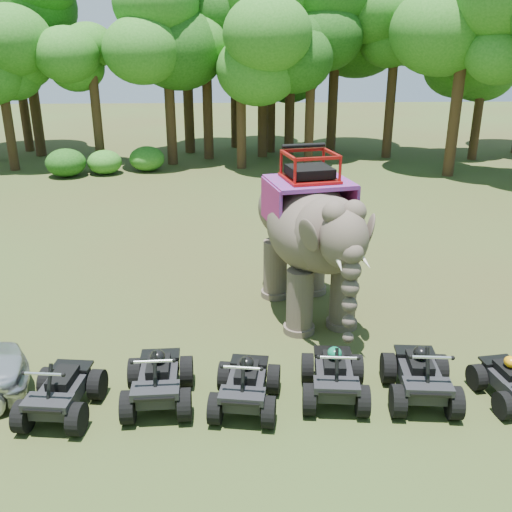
% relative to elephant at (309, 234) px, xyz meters
% --- Properties ---
extents(ground, '(110.00, 110.00, 0.00)m').
position_rel_elephant_xyz_m(ground, '(-1.40, -2.01, -2.18)').
color(ground, '#47381E').
rests_on(ground, ground).
extents(elephant, '(3.30, 5.55, 4.36)m').
position_rel_elephant_xyz_m(elephant, '(0.00, 0.00, 0.00)').
color(elephant, brown).
rests_on(elephant, ground).
extents(atv_0, '(1.47, 1.88, 1.29)m').
position_rel_elephant_xyz_m(atv_0, '(-5.32, -4.31, -1.53)').
color(atv_0, black).
rests_on(atv_0, ground).
extents(atv_1, '(1.39, 1.86, 1.35)m').
position_rel_elephant_xyz_m(atv_1, '(-3.48, -4.02, -1.51)').
color(atv_1, black).
rests_on(atv_1, ground).
extents(atv_2, '(1.51, 1.90, 1.28)m').
position_rel_elephant_xyz_m(atv_2, '(-1.75, -4.24, -1.54)').
color(atv_2, black).
rests_on(atv_2, ground).
extents(atv_3, '(1.45, 1.87, 1.30)m').
position_rel_elephant_xyz_m(atv_3, '(0.05, -3.99, -1.53)').
color(atv_3, black).
rests_on(atv_3, ground).
extents(atv_4, '(1.51, 1.95, 1.35)m').
position_rel_elephant_xyz_m(atv_4, '(1.78, -4.12, -1.50)').
color(atv_4, black).
rests_on(atv_4, ground).
extents(tree_0, '(5.38, 5.38, 7.69)m').
position_rel_elephant_xyz_m(tree_0, '(-1.40, 18.10, 1.67)').
color(tree_0, '#195114').
rests_on(tree_0, ground).
extents(tree_1, '(5.42, 5.42, 7.75)m').
position_rel_elephant_xyz_m(tree_1, '(2.48, 18.83, 1.69)').
color(tree_1, '#195114').
rests_on(tree_1, ground).
extents(tree_2, '(6.10, 6.10, 8.71)m').
position_rel_elephant_xyz_m(tree_2, '(7.58, 20.90, 2.18)').
color(tree_2, '#195114').
rests_on(tree_2, ground).
extents(tree_3, '(6.44, 6.44, 9.20)m').
position_rel_elephant_xyz_m(tree_3, '(9.60, 15.78, 2.42)').
color(tree_3, '#195114').
rests_on(tree_3, ground).
extents(tree_28, '(5.04, 5.04, 7.20)m').
position_rel_elephant_xyz_m(tree_28, '(-14.03, 18.14, 1.42)').
color(tree_28, '#195114').
rests_on(tree_28, ground).
extents(tree_29, '(4.94, 4.94, 7.06)m').
position_rel_elephant_xyz_m(tree_29, '(-9.32, 18.46, 1.35)').
color(tree_29, '#195114').
rests_on(tree_29, ground).
extents(tree_30, '(6.52, 6.52, 9.31)m').
position_rel_elephant_xyz_m(tree_30, '(-5.40, 19.45, 2.48)').
color(tree_30, '#195114').
rests_on(tree_30, ground).
extents(tree_31, '(7.60, 7.60, 10.86)m').
position_rel_elephant_xyz_m(tree_31, '(-13.86, 22.33, 3.25)').
color(tree_31, '#195114').
rests_on(tree_31, ground).
extents(tree_32, '(7.17, 7.17, 10.24)m').
position_rel_elephant_xyz_m(tree_32, '(1.70, 22.47, 2.94)').
color(tree_32, '#195114').
rests_on(tree_32, ground).
extents(tree_34, '(4.90, 4.90, 7.00)m').
position_rel_elephant_xyz_m(tree_34, '(0.59, 22.91, 1.32)').
color(tree_34, '#195114').
rests_on(tree_34, ground).
extents(tree_35, '(7.02, 7.02, 10.02)m').
position_rel_elephant_xyz_m(tree_35, '(-1.67, 24.83, 2.83)').
color(tree_35, '#195114').
rests_on(tree_35, ground).
extents(tree_36, '(6.53, 6.53, 9.33)m').
position_rel_elephant_xyz_m(tree_36, '(-3.34, 20.98, 2.48)').
color(tree_36, '#195114').
rests_on(tree_36, ground).
extents(tree_38, '(6.85, 6.85, 9.79)m').
position_rel_elephant_xyz_m(tree_38, '(-0.04, 21.43, 2.72)').
color(tree_38, '#195114').
rests_on(tree_38, ground).
extents(tree_39, '(5.18, 5.18, 7.39)m').
position_rel_elephant_xyz_m(tree_39, '(12.60, 19.98, 1.52)').
color(tree_39, '#195114').
rests_on(tree_39, ground).
extents(tree_41, '(7.70, 7.70, 10.99)m').
position_rel_elephant_xyz_m(tree_41, '(-4.61, 23.05, 3.32)').
color(tree_41, '#195114').
rests_on(tree_41, ground).
extents(tree_42, '(6.35, 6.35, 9.07)m').
position_rel_elephant_xyz_m(tree_42, '(-15.10, 23.97, 2.36)').
color(tree_42, '#195114').
rests_on(tree_42, ground).
extents(tree_43, '(7.42, 7.42, 10.60)m').
position_rel_elephant_xyz_m(tree_43, '(4.54, 23.37, 3.12)').
color(tree_43, '#195114').
rests_on(tree_43, ground).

